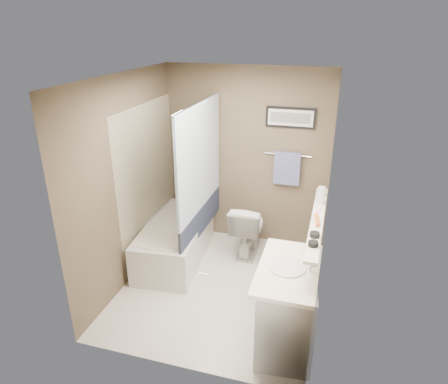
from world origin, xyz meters
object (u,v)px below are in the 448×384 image
(hair_brush_front, at_px, (317,220))
(soap_bottle, at_px, (321,197))
(bathtub, at_px, (175,240))
(candle_bowl_far, at_px, (315,235))
(toilet, at_px, (248,228))
(glass_jar, at_px, (322,191))
(vanity, at_px, (287,307))
(candle_bowl_near, at_px, (313,244))

(hair_brush_front, distance_m, soap_bottle, 0.44)
(bathtub, distance_m, candle_bowl_far, 2.22)
(candle_bowl_far, height_order, soap_bottle, soap_bottle)
(candle_bowl_far, bearing_deg, toilet, 123.31)
(soap_bottle, bearing_deg, toilet, 144.61)
(glass_jar, bearing_deg, vanity, -99.61)
(candle_bowl_near, distance_m, glass_jar, 1.12)
(candle_bowl_far, distance_m, hair_brush_front, 0.29)
(vanity, distance_m, glass_jar, 1.35)
(soap_bottle, bearing_deg, glass_jar, 90.00)
(toilet, xyz_separation_m, soap_bottle, (0.90, -0.64, 0.83))
(bathtub, relative_size, candle_bowl_near, 16.67)
(candle_bowl_near, height_order, candle_bowl_far, same)
(hair_brush_front, bearing_deg, vanity, -113.33)
(hair_brush_front, bearing_deg, soap_bottle, 90.00)
(bathtub, xyz_separation_m, glass_jar, (1.79, -0.02, 0.92))
(hair_brush_front, bearing_deg, candle_bowl_far, -90.00)
(vanity, bearing_deg, hair_brush_front, 62.02)
(hair_brush_front, xyz_separation_m, soap_bottle, (0.00, 0.44, 0.06))
(toilet, relative_size, glass_jar, 7.20)
(toilet, relative_size, vanity, 0.80)
(bathtub, height_order, hair_brush_front, hair_brush_front)
(toilet, bearing_deg, vanity, 115.84)
(bathtub, relative_size, vanity, 1.67)
(toilet, height_order, soap_bottle, soap_bottle)
(toilet, xyz_separation_m, candle_bowl_far, (0.90, -1.37, 0.78))
(vanity, bearing_deg, candle_bowl_far, 32.07)
(candle_bowl_far, xyz_separation_m, glass_jar, (0.00, 0.95, 0.03))
(soap_bottle, bearing_deg, candle_bowl_far, -90.00)
(toilet, xyz_separation_m, hair_brush_front, (0.90, -1.08, 0.78))
(candle_bowl_near, bearing_deg, hair_brush_front, 90.00)
(glass_jar, relative_size, soap_bottle, 0.63)
(glass_jar, bearing_deg, soap_bottle, -90.00)
(vanity, distance_m, soap_bottle, 1.19)
(bathtub, height_order, toilet, toilet)
(candle_bowl_near, bearing_deg, bathtub, 147.37)
(toilet, bearing_deg, candle_bowl_far, 123.76)
(candle_bowl_far, height_order, glass_jar, glass_jar)
(vanity, bearing_deg, bathtub, 140.47)
(glass_jar, bearing_deg, candle_bowl_near, -90.00)
(toilet, height_order, vanity, vanity)
(toilet, distance_m, glass_jar, 1.28)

